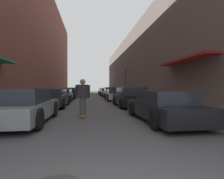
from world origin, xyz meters
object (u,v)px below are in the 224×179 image
parked_car_left_0 (22,106)px  parked_car_right_3 (111,93)px  parked_car_left_2 (63,95)px  parked_car_left_3 (69,93)px  parked_car_right_0 (162,106)px  parked_car_right_2 (116,95)px  parked_car_right_5 (104,91)px  skateboarder (83,94)px  parked_car_left_4 (72,92)px  traffic_light (126,80)px  parked_car_left_1 (53,98)px  parked_car_right_4 (106,92)px  parked_car_right_1 (130,97)px

parked_car_left_0 → parked_car_right_3: (5.56, 16.25, 0.02)m
parked_car_left_2 → parked_car_left_3: 5.53m
parked_car_left_3 → parked_car_right_0: size_ratio=0.97×
parked_car_right_2 → parked_car_right_5: size_ratio=1.06×
parked_car_right_0 → skateboarder: 3.55m
parked_car_right_3 → parked_car_left_4: bearing=137.7°
parked_car_left_0 → parked_car_right_5: (5.56, 26.67, -0.02)m
traffic_light → parked_car_left_0: bearing=-115.4°
parked_car_left_1 → parked_car_left_4: parked_car_left_4 is taller
parked_car_right_4 → parked_car_right_3: bearing=-89.2°
parked_car_left_3 → traffic_light: traffic_light is taller
parked_car_left_1 → parked_car_right_0: size_ratio=0.95×
parked_car_right_3 → parked_car_left_1: bearing=-117.2°
parked_car_left_2 → parked_car_right_5: size_ratio=1.08×
parked_car_right_3 → parked_car_left_0: bearing=-108.9°
traffic_light → parked_car_right_1: bearing=-100.6°
parked_car_left_0 → parked_car_left_2: bearing=89.9°
parked_car_left_3 → parked_car_left_4: parked_car_left_3 is taller
parked_car_right_0 → parked_car_right_3: parked_car_right_3 is taller
parked_car_left_4 → traffic_light: size_ratio=1.18×
parked_car_right_3 → parked_car_right_5: (-0.00, 10.41, -0.05)m
parked_car_left_4 → parked_car_right_4: 5.55m
parked_car_right_0 → skateboarder: bearing=155.9°
parked_car_left_3 → parked_car_right_1: (5.38, -11.11, -0.00)m
parked_car_left_0 → parked_car_right_5: parked_car_left_0 is taller
parked_car_left_1 → parked_car_left_2: (-0.06, 5.06, -0.03)m
parked_car_right_3 → parked_car_right_5: parked_car_right_3 is taller
parked_car_right_0 → traffic_light: size_ratio=1.30×
parked_car_left_2 → parked_car_right_2: (5.35, 0.31, -0.00)m
parked_car_right_2 → parked_car_left_0: bearing=-116.1°
parked_car_right_4 → skateboarder: skateboarder is taller
parked_car_right_4 → parked_car_right_5: parked_car_right_5 is taller
parked_car_right_1 → parked_car_right_2: (-0.10, 5.89, -0.06)m
parked_car_left_0 → skateboarder: 2.53m
parked_car_left_1 → parked_car_left_3: 10.60m
parked_car_left_2 → parked_car_right_3: 7.87m
parked_car_right_3 → skateboarder: skateboarder is taller
parked_car_left_3 → parked_car_right_5: bearing=62.4°
parked_car_left_3 → parked_car_right_2: 7.42m
parked_car_left_4 → traffic_light: (7.49, -5.73, 1.72)m
parked_car_left_4 → parked_car_right_1: bearing=-71.3°
parked_car_right_0 → parked_car_left_2: bearing=116.2°
parked_car_right_3 → parked_car_right_1: bearing=-90.5°
parked_car_left_1 → parked_car_left_3: (0.01, 10.60, 0.03)m
skateboarder → parked_car_left_4: bearing=96.4°
parked_car_left_1 → parked_car_left_2: 5.06m
skateboarder → traffic_light: size_ratio=0.48×
parked_car_left_1 → parked_car_right_2: (5.29, 5.38, -0.03)m
parked_car_right_1 → parked_car_right_5: (0.09, 21.58, -0.03)m
parked_car_right_5 → parked_car_right_1: bearing=-90.2°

